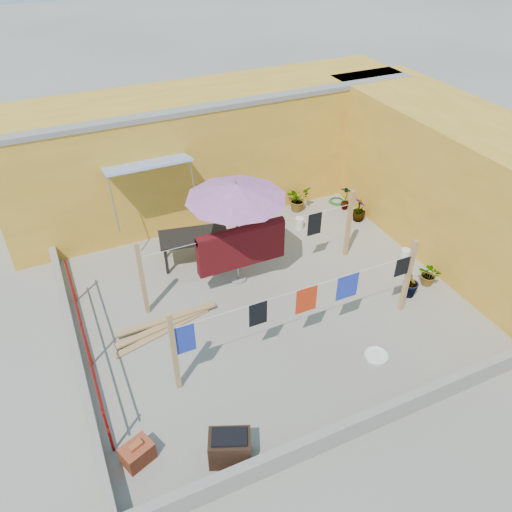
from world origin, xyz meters
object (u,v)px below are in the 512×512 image
object	(u,v)px
brazier	(230,447)
plant_back_a	(298,199)
outdoor_table	(194,238)
green_hose	(337,201)
water_jug_b	(299,223)
patio_umbrella	(236,192)
brick_stack	(137,453)
water_jug_a	(405,255)
white_basin	(376,356)

from	to	relation	value
brazier	plant_back_a	xyz separation A→B (m)	(4.63, 6.32, 0.07)
outdoor_table	green_hose	world-z (taller)	outdoor_table
water_jug_b	green_hose	bearing A→B (deg)	24.54
patio_umbrella	brick_stack	xyz separation A→B (m)	(-3.22, -3.53, -2.14)
green_hose	water_jug_a	bearing A→B (deg)	-90.00
white_basin	plant_back_a	world-z (taller)	plant_back_a
patio_umbrella	water_jug_b	size ratio (longest dim) A/B	7.17
water_jug_a	green_hose	size ratio (longest dim) A/B	0.74
patio_umbrella	brazier	world-z (taller)	patio_umbrella
water_jug_a	patio_umbrella	bearing A→B (deg)	166.05
patio_umbrella	plant_back_a	size ratio (longest dim) A/B	3.65
outdoor_table	water_jug_a	size ratio (longest dim) A/B	5.01
white_basin	brazier	bearing A→B (deg)	-166.88
green_hose	plant_back_a	distance (m)	1.30
outdoor_table	brazier	size ratio (longest dim) A/B	2.25
water_jug_b	plant_back_a	xyz separation A→B (m)	(0.42, 0.87, 0.20)
green_hose	patio_umbrella	bearing A→B (deg)	-152.39
outdoor_table	plant_back_a	xyz separation A→B (m)	(3.41, 1.11, -0.33)
water_jug_b	brazier	bearing A→B (deg)	-127.77
brazier	water_jug_a	bearing A→B (deg)	27.91
white_basin	green_hose	distance (m)	5.96
brazier	plant_back_a	size ratio (longest dim) A/B	1.10
brick_stack	plant_back_a	distance (m)	8.28
brick_stack	water_jug_a	distance (m)	7.65
brazier	water_jug_b	size ratio (longest dim) A/B	2.16
brick_stack	outdoor_table	bearing A→B (deg)	61.02
patio_umbrella	outdoor_table	distance (m)	2.07
brick_stack	plant_back_a	bearing A→B (deg)	43.85
brazier	water_jug_a	distance (m)	6.66
brazier	patio_umbrella	bearing A→B (deg)	65.39
white_basin	water_jug_a	bearing A→B (deg)	42.97
water_jug_a	plant_back_a	world-z (taller)	plant_back_a
water_jug_a	white_basin	bearing A→B (deg)	-137.03
patio_umbrella	water_jug_b	xyz separation A→B (m)	(2.33, 1.33, -2.16)
green_hose	white_basin	bearing A→B (deg)	-114.78
brick_stack	water_jug_a	size ratio (longest dim) A/B	1.66
plant_back_a	brick_stack	bearing A→B (deg)	-136.15
plant_back_a	brazier	bearing A→B (deg)	-126.26
water_jug_a	green_hose	distance (m)	3.09
outdoor_table	white_basin	size ratio (longest dim) A/B	3.72
patio_umbrella	brick_stack	distance (m)	5.24
patio_umbrella	water_jug_a	xyz separation A→B (m)	(4.00, -0.99, -2.17)
water_jug_b	green_hose	distance (m)	1.84
white_basin	patio_umbrella	bearing A→B (deg)	114.33
brick_stack	green_hose	size ratio (longest dim) A/B	1.22
plant_back_a	outdoor_table	bearing A→B (deg)	-161.92
water_jug_a	brick_stack	bearing A→B (deg)	-160.65
plant_back_a	green_hose	bearing A→B (deg)	-5.16
water_jug_b	outdoor_table	bearing A→B (deg)	-175.44
water_jug_a	green_hose	world-z (taller)	water_jug_a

